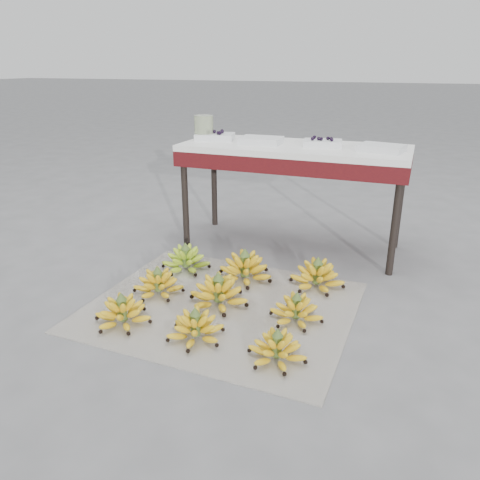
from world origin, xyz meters
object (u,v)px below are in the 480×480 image
(vendor_table, at_px, (294,157))
(tray_right, at_px, (323,143))
(bunch_mid_left, at_px, (158,284))
(bunch_back_center, at_px, (245,269))
(tray_far_right, at_px, (381,148))
(bunch_mid_center, at_px, (219,293))
(bunch_mid_right, at_px, (296,311))
(tray_left, at_px, (261,140))
(bunch_front_center, at_px, (196,328))
(bunch_front_right, at_px, (277,349))
(bunch_back_right, at_px, (317,276))
(bunch_front_left, at_px, (123,313))
(bunch_back_left, at_px, (186,260))
(tray_far_left, at_px, (215,136))
(glass_jar, at_px, (204,127))
(newspaper_mat, at_px, (222,306))

(vendor_table, height_order, tray_right, tray_right)
(bunch_mid_left, height_order, bunch_back_center, bunch_back_center)
(tray_far_right, bearing_deg, bunch_mid_center, -125.91)
(bunch_back_center, bearing_deg, bunch_mid_right, -27.90)
(tray_left, bearing_deg, bunch_front_center, -84.45)
(bunch_front_right, xyz_separation_m, bunch_back_right, (0.01, 0.71, 0.01))
(bunch_front_left, xyz_separation_m, bunch_mid_center, (0.34, 0.32, 0.01))
(tray_far_right, bearing_deg, bunch_back_left, -150.53)
(tray_far_left, bearing_deg, bunch_back_right, -34.44)
(bunch_front_left, xyz_separation_m, bunch_back_left, (-0.01, 0.64, 0.00))
(bunch_front_center, bearing_deg, bunch_front_right, 19.56)
(tray_far_right, bearing_deg, vendor_table, 175.64)
(bunch_mid_center, height_order, glass_jar, glass_jar)
(bunch_back_center, distance_m, bunch_back_right, 0.39)
(tray_right, distance_m, tray_far_right, 0.35)
(glass_jar, bearing_deg, bunch_front_left, -83.09)
(newspaper_mat, xyz_separation_m, bunch_back_left, (-0.36, 0.33, 0.06))
(bunch_front_right, relative_size, bunch_back_center, 0.66)
(bunch_front_left, bearing_deg, bunch_back_center, 69.46)
(bunch_front_right, distance_m, bunch_back_right, 0.71)
(bunch_mid_right, height_order, vendor_table, vendor_table)
(bunch_back_left, bearing_deg, bunch_mid_right, -33.06)
(newspaper_mat, distance_m, bunch_front_left, 0.48)
(bunch_mid_right, relative_size, vendor_table, 0.22)
(bunch_back_center, bearing_deg, bunch_front_center, -75.92)
(vendor_table, height_order, tray_left, tray_left)
(bunch_front_right, height_order, tray_far_right, tray_far_right)
(bunch_front_left, xyz_separation_m, tray_right, (0.63, 1.26, 0.62))
(vendor_table, xyz_separation_m, tray_far_left, (-0.54, 0.03, 0.10))
(bunch_mid_left, distance_m, tray_left, 1.11)
(bunch_mid_center, distance_m, bunch_back_center, 0.32)
(bunch_mid_left, height_order, bunch_mid_center, bunch_mid_center)
(tray_left, bearing_deg, glass_jar, 175.82)
(bunch_mid_center, bearing_deg, tray_far_left, 130.10)
(bunch_front_center, distance_m, bunch_front_right, 0.37)
(bunch_front_center, height_order, glass_jar, glass_jar)
(bunch_mid_center, height_order, tray_right, tray_right)
(tray_left, bearing_deg, bunch_back_center, -79.11)
(bunch_mid_left, xyz_separation_m, bunch_mid_right, (0.73, -0.01, -0.00))
(tray_right, bearing_deg, glass_jar, -178.71)
(newspaper_mat, bearing_deg, bunch_mid_left, 179.29)
(bunch_front_right, bearing_deg, bunch_mid_left, 154.93)
(bunch_mid_center, relative_size, glass_jar, 2.37)
(bunch_mid_left, bearing_deg, tray_left, 74.60)
(bunch_front_center, distance_m, bunch_mid_left, 0.48)
(newspaper_mat, relative_size, bunch_front_center, 3.78)
(bunch_front_left, height_order, bunch_front_right, bunch_front_left)
(bunch_back_left, distance_m, tray_far_left, 0.88)
(bunch_back_center, distance_m, tray_far_left, 0.98)
(bunch_mid_center, relative_size, bunch_mid_right, 1.22)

